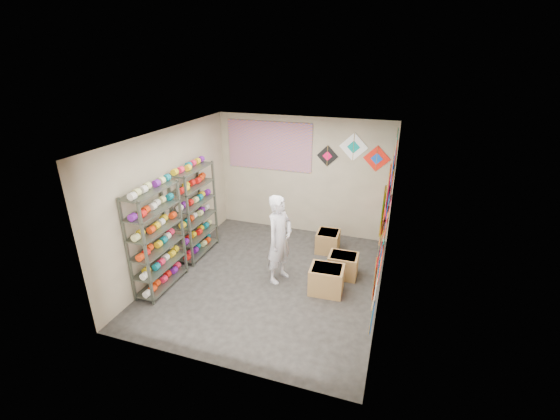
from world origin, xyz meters
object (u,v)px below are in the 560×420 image
(shopkeeper, at_px, (279,239))
(carton_c, at_px, (328,241))
(shelf_rack_back, at_px, (195,212))
(carton_b, at_px, (343,265))
(shelf_rack_front, at_px, (157,240))
(carton_a, at_px, (326,280))

(shopkeeper, bearing_deg, carton_c, -7.38)
(shelf_rack_back, bearing_deg, carton_b, 1.63)
(shelf_rack_back, height_order, carton_c, shelf_rack_back)
(shelf_rack_front, relative_size, shopkeeper, 1.13)
(carton_b, relative_size, carton_c, 1.06)
(shelf_rack_front, bearing_deg, shopkeeper, 24.73)
(shelf_rack_back, bearing_deg, shelf_rack_front, -90.00)
(shelf_rack_back, distance_m, carton_a, 3.00)
(shelf_rack_back, relative_size, carton_b, 3.52)
(shopkeeper, distance_m, carton_b, 1.36)
(shelf_rack_front, xyz_separation_m, carton_b, (3.06, 1.39, -0.73))
(carton_c, bearing_deg, shopkeeper, -116.46)
(shelf_rack_back, xyz_separation_m, carton_a, (2.87, -0.53, -0.71))
(shelf_rack_front, distance_m, carton_a, 3.06)
(shopkeeper, height_order, carton_a, shopkeeper)
(shelf_rack_back, distance_m, shopkeeper, 2.00)
(shelf_rack_front, height_order, carton_c, shelf_rack_front)
(shelf_rack_front, relative_size, carton_b, 3.52)
(shopkeeper, relative_size, carton_b, 3.10)
(carton_a, height_order, carton_c, carton_a)
(carton_b, bearing_deg, carton_c, 117.22)
(shelf_rack_front, xyz_separation_m, shopkeeper, (1.95, 0.90, -0.11))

